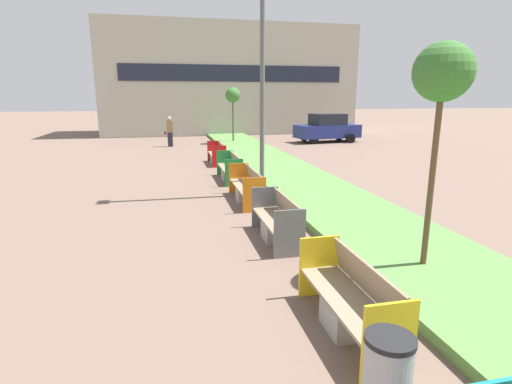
{
  "coord_description": "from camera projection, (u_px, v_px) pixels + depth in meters",
  "views": [
    {
      "loc": [
        -1.27,
        2.67,
        2.99
      ],
      "look_at": [
        0.9,
        12.34,
        0.6
      ],
      "focal_mm": 28.0,
      "sensor_mm": 36.0,
      "label": 1
    }
  ],
  "objects": [
    {
      "name": "bench_grey_frame",
      "position": [
        277.0,
        223.0,
        8.44
      ],
      "size": [
        0.65,
        1.99,
        0.94
      ],
      "color": "#9E9B96",
      "rests_on": "ground"
    },
    {
      "name": "sapling_tree_near",
      "position": [
        443.0,
        76.0,
        6.16
      ],
      "size": [
        0.92,
        0.92,
        3.82
      ],
      "color": "brown",
      "rests_on": "ground"
    },
    {
      "name": "planter_grass_strip",
      "position": [
        344.0,
        209.0,
        10.48
      ],
      "size": [
        2.8,
        120.0,
        0.18
      ],
      "color": "#568442",
      "rests_on": "ground"
    },
    {
      "name": "bench_green_frame",
      "position": [
        230.0,
        170.0,
        14.48
      ],
      "size": [
        0.65,
        2.23,
        0.94
      ],
      "color": "#9E9B96",
      "rests_on": "ground"
    },
    {
      "name": "pedestrian_walking",
      "position": [
        170.0,
        131.0,
        23.96
      ],
      "size": [
        0.53,
        0.24,
        1.8
      ],
      "color": "#232633",
      "rests_on": "ground"
    },
    {
      "name": "building_backdrop",
      "position": [
        228.0,
        81.0,
        33.26
      ],
      "size": [
        19.98,
        6.97,
        8.42
      ],
      "color": "#B2AD9E",
      "rests_on": "ground"
    },
    {
      "name": "bench_yellow_frame",
      "position": [
        350.0,
        305.0,
        5.16
      ],
      "size": [
        0.65,
        2.04,
        0.94
      ],
      "color": "#9E9B96",
      "rests_on": "ground"
    },
    {
      "name": "bench_orange_frame",
      "position": [
        247.0,
        189.0,
        11.53
      ],
      "size": [
        0.65,
        2.35,
        0.94
      ],
      "color": "#9E9B96",
      "rests_on": "ground"
    },
    {
      "name": "parked_car_distant",
      "position": [
        327.0,
        128.0,
        26.32
      ],
      "size": [
        4.39,
        2.29,
        1.86
      ],
      "rotation": [
        0.0,
        0.0,
        0.13
      ],
      "color": "navy",
      "rests_on": "ground"
    },
    {
      "name": "sapling_tree_far",
      "position": [
        233.0,
        96.0,
        25.12
      ],
      "size": [
        0.94,
        0.94,
        3.51
      ],
      "color": "brown",
      "rests_on": "ground"
    },
    {
      "name": "street_lamp_post",
      "position": [
        262.0,
        33.0,
        11.32
      ],
      "size": [
        0.24,
        0.44,
        8.67
      ],
      "color": "#56595B",
      "rests_on": "ground"
    },
    {
      "name": "bench_red_frame",
      "position": [
        217.0,
        156.0,
        17.96
      ],
      "size": [
        0.65,
        1.97,
        0.94
      ],
      "color": "#9E9B96",
      "rests_on": "ground"
    }
  ]
}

